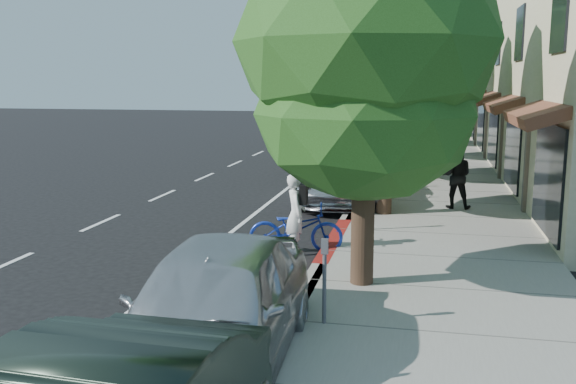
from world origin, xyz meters
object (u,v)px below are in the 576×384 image
(street_tree_2, at_px, (398,60))
(silver_suv, at_px, (343,174))
(pedestrian, at_px, (456,176))
(street_tree_3, at_px, (405,44))
(street_tree_4, at_px, (408,52))
(white_pickup, at_px, (367,136))
(cyclist, at_px, (296,214))
(street_tree_5, at_px, (411,61))
(dark_suv_far, at_px, (377,133))
(dark_sedan, at_px, (357,158))
(street_tree_0, at_px, (366,49))
(street_tree_1, at_px, (388,48))
(bicycle, at_px, (296,228))
(near_car_a, at_px, (214,308))

(street_tree_2, relative_size, silver_suv, 1.24)
(street_tree_2, xyz_separation_m, pedestrian, (1.87, -4.87, -3.27))
(street_tree_3, bearing_deg, street_tree_4, 90.00)
(white_pickup, bearing_deg, cyclist, -90.95)
(cyclist, distance_m, silver_suv, 6.20)
(street_tree_2, relative_size, cyclist, 4.22)
(street_tree_2, distance_m, street_tree_5, 18.00)
(street_tree_5, bearing_deg, street_tree_3, -90.00)
(cyclist, xyz_separation_m, dark_suv_far, (-0.01, 22.67, -0.11))
(white_pickup, xyz_separation_m, pedestrian, (3.81, -15.60, 0.30))
(street_tree_3, height_order, dark_sedan, street_tree_3)
(street_tree_0, relative_size, white_pickup, 1.32)
(street_tree_1, relative_size, silver_suv, 1.23)
(street_tree_4, bearing_deg, street_tree_5, 90.00)
(street_tree_4, relative_size, bicycle, 4.06)
(street_tree_1, bearing_deg, street_tree_2, 90.00)
(silver_suv, bearing_deg, street_tree_5, 80.17)
(street_tree_3, distance_m, dark_suv_far, 8.27)
(street_tree_0, distance_m, street_tree_1, 6.01)
(silver_suv, height_order, pedestrian, pedestrian)
(street_tree_2, height_order, near_car_a, street_tree_2)
(street_tree_0, height_order, street_tree_1, street_tree_1)
(street_tree_4, xyz_separation_m, cyclist, (-1.60, -21.87, -4.20))
(street_tree_1, distance_m, bicycle, 5.66)
(street_tree_2, xyz_separation_m, cyclist, (-1.60, -9.87, -3.46))
(white_pickup, distance_m, dark_suv_far, 2.10)
(street_tree_1, relative_size, street_tree_3, 0.87)
(bicycle, xyz_separation_m, white_pickup, (-0.33, 20.50, 0.22))
(dark_sedan, bearing_deg, near_car_a, -85.61)
(street_tree_2, bearing_deg, cyclist, -99.21)
(street_tree_1, xyz_separation_m, silver_suv, (-1.40, 2.33, -3.61))
(bicycle, relative_size, silver_suv, 0.34)
(cyclist, xyz_separation_m, white_pickup, (-0.35, 20.60, -0.11))
(street_tree_5, relative_size, bicycle, 3.81)
(street_tree_5, height_order, bicycle, street_tree_5)
(bicycle, bearing_deg, street_tree_3, -14.70)
(street_tree_0, relative_size, street_tree_5, 0.90)
(street_tree_3, bearing_deg, street_tree_2, -90.00)
(street_tree_0, xyz_separation_m, street_tree_3, (-0.00, 18.00, 1.02))
(bicycle, height_order, silver_suv, silver_suv)
(street_tree_1, xyz_separation_m, street_tree_5, (-0.00, 24.00, 0.31))
(pedestrian, bearing_deg, near_car_a, 76.75)
(cyclist, bearing_deg, dark_suv_far, -19.11)
(bicycle, xyz_separation_m, dark_sedan, (0.22, 10.35, 0.28))
(street_tree_2, xyz_separation_m, street_tree_4, (-0.00, 12.00, 0.74))
(dark_suv_far, bearing_deg, street_tree_5, 68.26)
(street_tree_5, bearing_deg, bicycle, -93.34)
(white_pickup, height_order, dark_suv_far, dark_suv_far)
(street_tree_4, xyz_separation_m, bicycle, (-1.62, -21.76, -4.53))
(street_tree_2, xyz_separation_m, dark_sedan, (-1.40, 0.58, -3.51))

